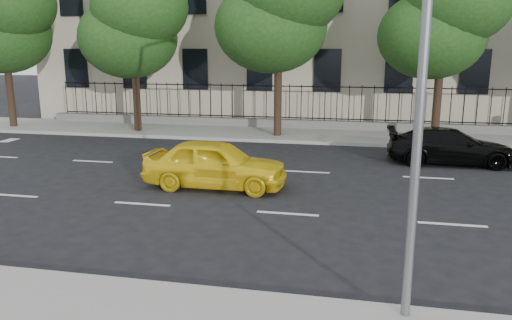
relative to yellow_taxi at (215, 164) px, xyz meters
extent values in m
plane|color=black|center=(2.50, -4.53, -0.74)|extent=(120.00, 120.00, 0.00)
cube|color=gray|center=(2.50, 9.47, -0.66)|extent=(60.00, 4.00, 0.15)
cube|color=slate|center=(2.50, 11.17, -0.39)|extent=(30.00, 0.50, 0.40)
cube|color=black|center=(2.50, 11.17, -0.09)|extent=(28.80, 0.05, 0.05)
cube|color=black|center=(2.50, 11.17, 1.51)|extent=(28.80, 0.05, 0.05)
cylinder|color=slate|center=(5.00, -6.83, 3.41)|extent=(0.14, 0.14, 8.00)
cylinder|color=#382619|center=(-13.50, 8.67, 0.99)|extent=(0.36, 0.36, 3.15)
ellipsoid|color=#194617|center=(-13.90, 8.97, 4.12)|extent=(4.94, 4.94, 4.06)
ellipsoid|color=#194617|center=(-13.00, 8.47, 5.55)|extent=(4.68, 4.68, 3.85)
cylinder|color=#382619|center=(-6.50, 8.67, 0.90)|extent=(0.36, 0.36, 2.97)
ellipsoid|color=#194617|center=(-6.90, 8.97, 3.89)|extent=(4.75, 4.75, 3.90)
ellipsoid|color=#194617|center=(-6.00, 8.47, 5.26)|extent=(4.50, 4.50, 3.70)
cylinder|color=#382619|center=(0.50, 8.67, 1.08)|extent=(0.36, 0.36, 3.32)
ellipsoid|color=#194617|center=(0.10, 8.97, 4.36)|extent=(5.13, 5.13, 4.21)
cylinder|color=#382619|center=(7.50, 8.67, 0.95)|extent=(0.36, 0.36, 3.08)
ellipsoid|color=#194617|center=(7.10, 8.97, 3.93)|extent=(4.56, 4.56, 3.74)
ellipsoid|color=#194617|center=(8.00, 8.47, 5.25)|extent=(4.32, 4.32, 3.55)
imported|color=yellow|center=(0.00, 0.00, 0.00)|extent=(4.34, 1.79, 1.47)
imported|color=black|center=(7.52, 4.76, -0.08)|extent=(4.52, 1.86, 1.31)
camera|label=1|loc=(4.15, -14.11, 3.43)|focal=35.00mm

